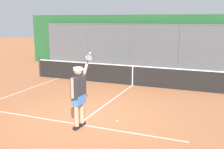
# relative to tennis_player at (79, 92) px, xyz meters

# --- Properties ---
(ground_plane) EXTENTS (60.00, 60.00, 0.00)m
(ground_plane) POSITION_rel_tennis_player_xyz_m (0.13, -0.74, -1.07)
(ground_plane) COLOR #B76B42
(court_line_markings) EXTENTS (8.35, 9.66, 0.01)m
(court_line_markings) POSITION_rel_tennis_player_xyz_m (0.13, 0.16, -1.06)
(court_line_markings) COLOR white
(court_line_markings) RESTS_ON ground
(fence_backdrop) EXTENTS (18.15, 1.37, 3.37)m
(fence_backdrop) POSITION_rel_tennis_player_xyz_m (0.13, -10.35, 0.60)
(fence_backdrop) COLOR #565B60
(fence_backdrop) RESTS_ON ground
(tennis_net) EXTENTS (10.72, 0.09, 1.07)m
(tennis_net) POSITION_rel_tennis_player_xyz_m (0.13, -5.46, -0.57)
(tennis_net) COLOR #2D2D2D
(tennis_net) RESTS_ON ground
(tennis_player) EXTENTS (0.42, 1.47, 2.09)m
(tennis_player) POSITION_rel_tennis_player_xyz_m (0.00, 0.00, 0.00)
(tennis_player) COLOR black
(tennis_player) RESTS_ON ground
(tennis_ball_by_sideline) EXTENTS (0.07, 0.07, 0.07)m
(tennis_ball_by_sideline) POSITION_rel_tennis_player_xyz_m (-0.88, -0.79, -1.03)
(tennis_ball_by_sideline) COLOR #CCDB33
(tennis_ball_by_sideline) RESTS_ON ground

